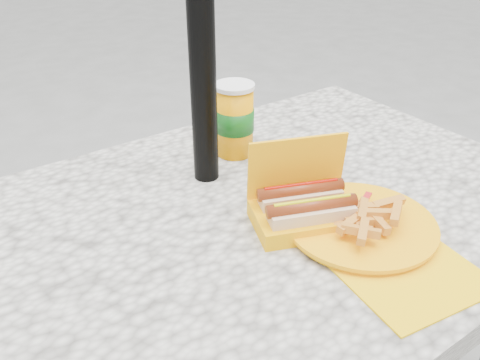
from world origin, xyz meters
TOP-DOWN VIEW (x-y plane):
  - picnic_table at (0.00, 0.00)m, footprint 1.20×0.80m
  - hotdog_box at (0.05, -0.08)m, footprint 0.21×0.17m
  - fries_plate at (0.11, -0.16)m, footprint 0.27×0.36m
  - soda_cup at (0.11, 0.21)m, footprint 0.09×0.09m

SIDE VIEW (x-z plane):
  - picnic_table at x=0.00m, z-range 0.27..1.02m
  - fries_plate at x=0.11m, z-range 0.74..0.79m
  - hotdog_box at x=0.05m, z-range 0.71..0.86m
  - soda_cup at x=0.11m, z-range 0.75..0.91m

